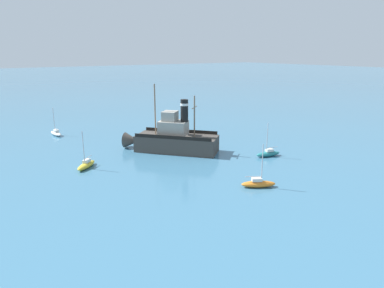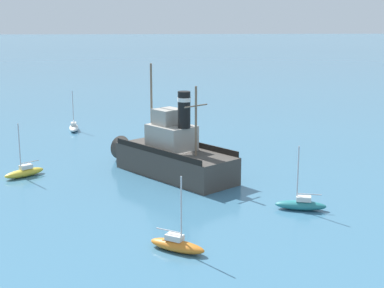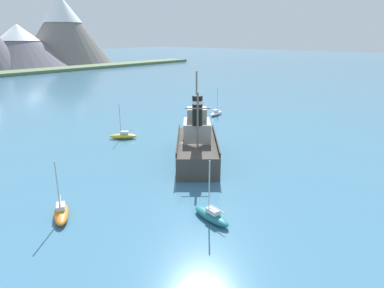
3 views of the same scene
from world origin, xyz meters
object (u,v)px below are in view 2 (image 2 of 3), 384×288
object	(u,v)px
old_tugboat	(171,155)
sailboat_teal	(301,204)
sailboat_orange	(177,245)
sailboat_yellow	(24,172)
sailboat_white	(74,127)

from	to	relation	value
old_tugboat	sailboat_teal	bearing A→B (deg)	-136.36
sailboat_orange	sailboat_teal	xyz separation A→B (m)	(7.28, -9.45, 0.00)
sailboat_yellow	sailboat_white	world-z (taller)	same
sailboat_teal	sailboat_white	world-z (taller)	same
sailboat_orange	sailboat_teal	world-z (taller)	same
sailboat_teal	sailboat_orange	bearing A→B (deg)	127.60
old_tugboat	sailboat_yellow	distance (m)	13.25
sailboat_orange	sailboat_yellow	bearing A→B (deg)	37.71
old_tugboat	sailboat_white	bearing A→B (deg)	30.23
old_tugboat	sailboat_white	xyz separation A→B (m)	(20.25, 11.80, -1.40)
sailboat_teal	sailboat_yellow	distance (m)	24.91
old_tugboat	sailboat_teal	world-z (taller)	old_tugboat
old_tugboat	sailboat_yellow	bearing A→B (deg)	90.45
old_tugboat	sailboat_orange	distance (m)	17.44
sailboat_teal	sailboat_white	bearing A→B (deg)	35.23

